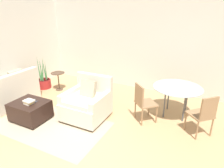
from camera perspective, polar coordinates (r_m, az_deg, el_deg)
The scene contains 15 objects.
ground_plane at distance 3.66m, azimuth -12.37°, elevation -22.01°, with size 20.00×20.00×0.00m, color tan.
wall_back at distance 6.21m, azimuth 9.35°, elevation 10.77°, with size 12.00×0.06×2.75m.
wall_left at distance 6.34m, azimuth -29.31°, elevation 8.56°, with size 0.06×12.00×2.75m.
area_rug at distance 4.77m, azimuth -17.18°, elevation -11.12°, with size 2.50×1.46×0.01m.
couch at distance 5.91m, azimuth -28.55°, elevation -2.96°, with size 0.84×1.79×0.91m.
armchair at distance 4.71m, azimuth -7.17°, elevation -5.50°, with size 0.93×0.94×0.98m.
ottoman at distance 5.01m, azimuth -22.31°, elevation -6.95°, with size 0.78×0.66×0.45m.
book_stack at distance 4.83m, azimuth -22.66°, elevation -4.73°, with size 0.23×0.19×0.09m.
tv_remote_primary at distance 4.87m, azimuth -21.09°, elevation -4.83°, with size 0.04×0.15×0.01m.
tv_remote_secondary at distance 4.96m, azimuth -21.21°, elevation -4.35°, with size 0.12×0.13×0.01m.
potted_plant at distance 6.82m, azimuth -18.90°, elevation 0.65°, with size 0.43×0.43×1.05m.
side_table at distance 6.45m, azimuth -15.11°, elevation 1.72°, with size 0.42×0.42×0.57m.
dining_table at distance 4.91m, azimuth 18.16°, elevation -1.70°, with size 1.13×1.13×0.73m.
dining_chair_near_left at distance 4.52m, azimuth 8.82°, elevation -4.72°, with size 0.59×0.59×0.90m.
dining_chair_near_right at distance 4.37m, azimuth 24.74°, elevation -7.57°, with size 0.59×0.59×0.90m.
Camera 1 is at (1.81, -1.99, 2.48)m, focal length 32.00 mm.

